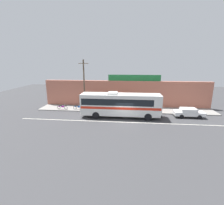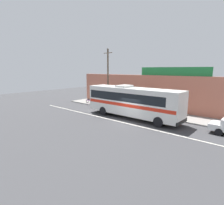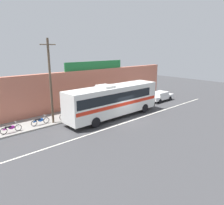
% 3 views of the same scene
% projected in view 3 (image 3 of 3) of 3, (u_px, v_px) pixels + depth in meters
% --- Properties ---
extents(ground_plane, '(70.00, 70.00, 0.00)m').
position_uv_depth(ground_plane, '(126.00, 119.00, 23.48)').
color(ground_plane, '#3A3A3D').
extents(sidewalk_slab, '(30.00, 3.60, 0.14)m').
position_uv_depth(sidewalk_slab, '(97.00, 109.00, 27.20)').
color(sidewalk_slab, gray).
rests_on(sidewalk_slab, ground_plane).
extents(storefront_facade, '(30.00, 0.70, 4.80)m').
position_uv_depth(storefront_facade, '(87.00, 88.00, 28.16)').
color(storefront_facade, '#B26651').
rests_on(storefront_facade, ground_plane).
extents(storefront_billboard, '(9.31, 0.12, 1.10)m').
position_uv_depth(storefront_billboard, '(95.00, 65.00, 28.40)').
color(storefront_billboard, '#1E7538').
rests_on(storefront_billboard, storefront_facade).
extents(road_center_stripe, '(30.00, 0.14, 0.01)m').
position_uv_depth(road_center_stripe, '(132.00, 120.00, 22.91)').
color(road_center_stripe, silver).
rests_on(road_center_stripe, ground_plane).
extents(intercity_bus, '(11.79, 2.67, 3.78)m').
position_uv_depth(intercity_bus, '(113.00, 99.00, 23.53)').
color(intercity_bus, silver).
rests_on(intercity_bus, ground_plane).
extents(parked_car, '(4.34, 1.90, 1.37)m').
position_uv_depth(parked_car, '(160.00, 96.00, 31.29)').
color(parked_car, silver).
rests_on(parked_car, ground_plane).
extents(utility_pole, '(1.60, 0.22, 8.37)m').
position_uv_depth(utility_pole, '(50.00, 81.00, 20.81)').
color(utility_pole, brown).
rests_on(utility_pole, sidewalk_slab).
extents(motorcycle_green, '(1.93, 0.56, 0.94)m').
position_uv_depth(motorcycle_green, '(67.00, 115.00, 23.05)').
color(motorcycle_green, black).
rests_on(motorcycle_green, sidewalk_slab).
extents(motorcycle_black, '(1.90, 0.56, 0.94)m').
position_uv_depth(motorcycle_black, '(40.00, 121.00, 21.14)').
color(motorcycle_black, black).
rests_on(motorcycle_black, sidewalk_slab).
extents(motorcycle_purple, '(1.87, 0.56, 0.94)m').
position_uv_depth(motorcycle_purple, '(11.00, 128.00, 19.15)').
color(motorcycle_purple, black).
rests_on(motorcycle_purple, sidewalk_slab).
extents(pedestrian_by_curb, '(0.30, 0.48, 1.57)m').
position_uv_depth(pedestrian_by_curb, '(109.00, 100.00, 27.32)').
color(pedestrian_by_curb, navy).
rests_on(pedestrian_by_curb, sidewalk_slab).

